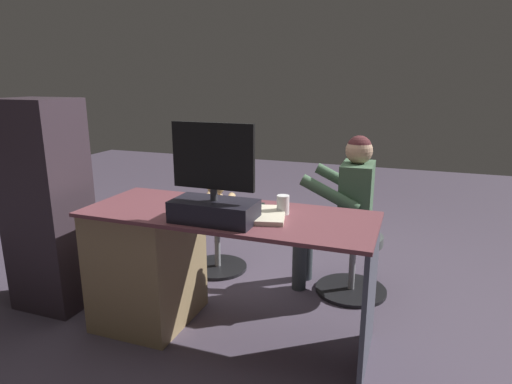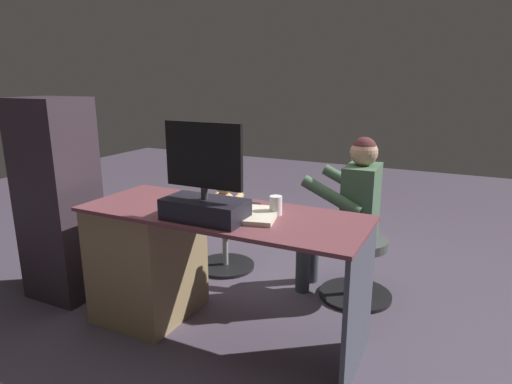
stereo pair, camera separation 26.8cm
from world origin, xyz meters
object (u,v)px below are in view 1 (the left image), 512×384
(computer_mouse, at_px, (181,200))
(person, at_px, (344,204))
(cup, at_px, (283,205))
(keyboard, at_px, (226,204))
(desk, at_px, (161,261))
(office_chair_teddy, at_px, (217,239))
(visitor_chair, at_px, (353,260))
(tv_remote, at_px, (183,211))
(teddy_bear, at_px, (217,199))
(monitor, at_px, (215,196))

(computer_mouse, distance_m, person, 1.09)
(cup, bearing_deg, keyboard, -5.99)
(desk, distance_m, person, 1.24)
(office_chair_teddy, xyz_separation_m, person, (-0.95, 0.02, 0.38))
(computer_mouse, relative_size, office_chair_teddy, 0.21)
(visitor_chair, distance_m, person, 0.40)
(computer_mouse, bearing_deg, office_chair_teddy, -81.25)
(person, bearing_deg, tv_remote, 49.49)
(teddy_bear, xyz_separation_m, visitor_chair, (-1.03, 0.04, -0.32))
(desk, distance_m, monitor, 0.67)
(keyboard, bearing_deg, office_chair_teddy, -60.50)
(desk, height_order, cup, cup)
(computer_mouse, bearing_deg, teddy_bear, -81.39)
(desk, relative_size, teddy_bear, 4.87)
(visitor_chair, bearing_deg, cup, 66.72)
(desk, height_order, office_chair_teddy, desk)
(teddy_bear, height_order, person, person)
(computer_mouse, height_order, office_chair_teddy, computer_mouse)
(keyboard, bearing_deg, computer_mouse, 6.04)
(computer_mouse, xyz_separation_m, cup, (-0.62, 0.01, 0.03))
(keyboard, bearing_deg, cup, 174.01)
(person, bearing_deg, teddy_bear, -2.11)
(tv_remote, distance_m, teddy_bear, 0.94)
(cup, bearing_deg, visitor_chair, -113.28)
(office_chair_teddy, bearing_deg, cup, 135.66)
(monitor, bearing_deg, keyboard, -77.25)
(keyboard, distance_m, cup, 0.35)
(desk, distance_m, teddy_bear, 0.83)
(computer_mouse, distance_m, cup, 0.63)
(visitor_chair, bearing_deg, tv_remote, 46.43)
(teddy_bear, distance_m, person, 0.95)
(monitor, relative_size, cup, 4.85)
(monitor, distance_m, office_chair_teddy, 1.22)
(monitor, xyz_separation_m, teddy_bear, (0.45, -0.97, -0.31))
(office_chair_teddy, relative_size, person, 0.41)
(computer_mouse, relative_size, teddy_bear, 0.29)
(monitor, height_order, office_chair_teddy, monitor)
(teddy_bear, bearing_deg, keyboard, 119.07)
(tv_remote, distance_m, visitor_chair, 1.28)
(keyboard, distance_m, computer_mouse, 0.28)
(desk, bearing_deg, visitor_chair, -142.99)
(tv_remote, relative_size, teddy_bear, 0.46)
(monitor, relative_size, office_chair_teddy, 1.11)
(visitor_chair, bearing_deg, computer_mouse, 36.59)
(keyboard, distance_m, office_chair_teddy, 0.93)
(tv_remote, relative_size, office_chair_teddy, 0.33)
(computer_mouse, relative_size, cup, 0.93)
(keyboard, relative_size, visitor_chair, 0.86)
(monitor, bearing_deg, teddy_bear, -65.18)
(person, bearing_deg, computer_mouse, 39.22)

